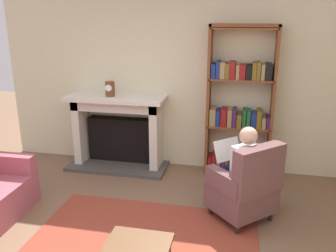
{
  "coord_description": "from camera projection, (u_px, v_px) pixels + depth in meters",
  "views": [
    {
      "loc": [
        0.93,
        -2.76,
        2.31
      ],
      "look_at": [
        0.1,
        1.2,
        1.05
      ],
      "focal_mm": 38.39,
      "sensor_mm": 36.0,
      "label": 1
    }
  ],
  "objects": [
    {
      "name": "back_wall",
      "position": [
        180.0,
        81.0,
        5.43
      ],
      "size": [
        5.6,
        0.1,
        2.7
      ],
      "primitive_type": "cube",
      "color": "beige",
      "rests_on": "ground"
    },
    {
      "name": "area_rug",
      "position": [
        141.0,
        246.0,
        3.73
      ],
      "size": [
        2.4,
        1.8,
        0.01
      ],
      "primitive_type": "cube",
      "color": "brown",
      "rests_on": "ground"
    },
    {
      "name": "fireplace",
      "position": [
        119.0,
        129.0,
        5.6
      ],
      "size": [
        1.54,
        0.64,
        1.14
      ],
      "color": "#4C4742",
      "rests_on": "ground"
    },
    {
      "name": "mantel_clock",
      "position": [
        110.0,
        89.0,
        5.32
      ],
      "size": [
        0.14,
        0.14,
        0.22
      ],
      "color": "brown",
      "rests_on": "fireplace"
    },
    {
      "name": "bookshelf",
      "position": [
        239.0,
        107.0,
        5.14
      ],
      "size": [
        0.94,
        0.32,
        2.19
      ],
      "color": "brown",
      "rests_on": "ground"
    },
    {
      "name": "armchair_reading",
      "position": [
        246.0,
        187.0,
        4.1
      ],
      "size": [
        0.89,
        0.89,
        0.97
      ],
      "rotation": [
        0.0,
        0.0,
        3.9
      ],
      "color": "#331E14",
      "rests_on": "ground"
    },
    {
      "name": "seated_reader",
      "position": [
        240.0,
        168.0,
        4.13
      ],
      "size": [
        0.58,
        0.58,
        1.14
      ],
      "rotation": [
        0.0,
        0.0,
        3.9
      ],
      "color": "silver",
      "rests_on": "ground"
    },
    {
      "name": "side_table",
      "position": [
        139.0,
        249.0,
        3.11
      ],
      "size": [
        0.56,
        0.39,
        0.44
      ],
      "color": "brown",
      "rests_on": "ground"
    }
  ]
}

